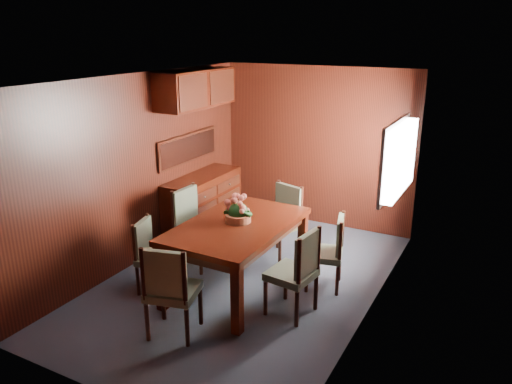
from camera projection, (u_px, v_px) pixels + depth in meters
The scene contains 11 objects.
ground at pixel (245, 281), 6.01m from camera, with size 4.50×4.50×0.00m, color #353B49.
room_shell at pixel (250, 143), 5.83m from camera, with size 3.06×4.52×2.41m.
sideboard at pixel (203, 205), 7.27m from camera, with size 0.48×1.40×0.90m, color black.
dining_table at pixel (237, 232), 5.66m from camera, with size 1.10×1.75×0.81m.
chair_left_near at pixel (151, 251), 5.70m from camera, with size 0.48×0.49×0.86m.
chair_left_far at pixel (192, 222), 6.32m from camera, with size 0.49×0.51×1.01m.
chair_right_near at pixel (298, 268), 5.16m from camera, with size 0.50×0.51×0.97m.
chair_right_far at pixel (331, 248), 5.74m from camera, with size 0.50×0.51×0.89m.
chair_head at pixel (170, 287), 4.77m from camera, with size 0.57×0.56×0.99m.
chair_foot at pixel (283, 217), 6.56m from camera, with size 0.58×0.56×0.98m.
flower_centerpiece at pixel (238, 209), 5.62m from camera, with size 0.32×0.32×0.32m.
Camera 1 is at (2.65, -4.69, 2.90)m, focal length 35.00 mm.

